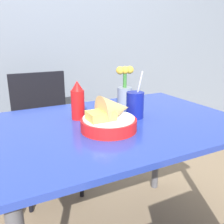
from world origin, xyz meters
TOP-DOWN VIEW (x-y plane):
  - wall_window at (0.00, 1.28)m, footprint 7.00×0.06m
  - dining_table at (0.00, 0.00)m, footprint 1.17×0.83m
  - chair_far_window at (-0.20, 0.78)m, footprint 0.40×0.40m
  - food_basket at (-0.08, -0.09)m, footprint 0.24×0.24m
  - ketchup_bottle at (-0.16, 0.12)m, footprint 0.07×0.07m
  - drink_cup at (0.10, 0.01)m, footprint 0.09×0.09m
  - flower_vase at (0.19, 0.26)m, footprint 0.11×0.09m

SIDE VIEW (x-z plane):
  - chair_far_window at x=-0.20m, z-range 0.08..0.95m
  - dining_table at x=0.00m, z-range 0.27..1.00m
  - food_basket at x=-0.08m, z-range 0.71..0.86m
  - drink_cup at x=0.10m, z-range 0.67..0.91m
  - ketchup_bottle at x=-0.16m, z-range 0.73..0.92m
  - flower_vase at x=0.19m, z-range 0.71..0.94m
  - wall_window at x=0.00m, z-range 0.00..2.60m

